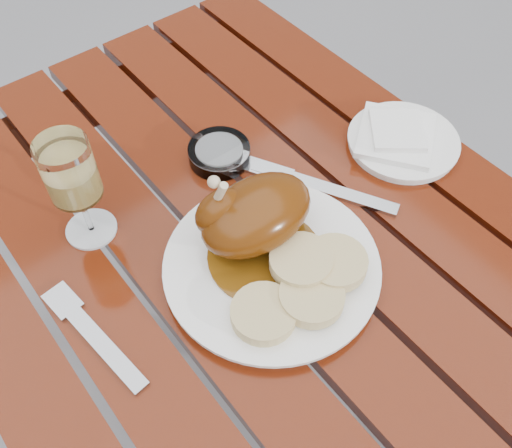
{
  "coord_description": "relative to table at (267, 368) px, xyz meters",
  "views": [
    {
      "loc": [
        -0.3,
        -0.34,
        1.42
      ],
      "look_at": [
        0.01,
        0.05,
        0.78
      ],
      "focal_mm": 40.0,
      "sensor_mm": 36.0,
      "label": 1
    }
  ],
  "objects": [
    {
      "name": "fork",
      "position": [
        -0.25,
        0.04,
        0.38
      ],
      "size": [
        0.04,
        0.18,
        0.01
      ],
      "primitive_type": "cube",
      "rotation": [
        0.0,
        0.0,
        0.11
      ],
      "color": "gray",
      "rests_on": "table"
    },
    {
      "name": "ashtray",
      "position": [
        0.06,
        0.21,
        0.39
      ],
      "size": [
        0.13,
        0.13,
        0.03
      ],
      "primitive_type": "cylinder",
      "rotation": [
        0.0,
        0.0,
        -0.43
      ],
      "color": "#B2B7BC",
      "rests_on": "table"
    },
    {
      "name": "dinner_plate",
      "position": [
        -0.01,
        -0.01,
        0.38
      ],
      "size": [
        0.31,
        0.31,
        0.02
      ],
      "primitive_type": "cylinder",
      "rotation": [
        0.0,
        0.0,
        0.02
      ],
      "color": "white",
      "rests_on": "table"
    },
    {
      "name": "roast_duck",
      "position": [
        -0.0,
        0.04,
        0.44
      ],
      "size": [
        0.18,
        0.17,
        0.12
      ],
      "color": "#633A0B",
      "rests_on": "dinner_plate"
    },
    {
      "name": "bread_dumplings",
      "position": [
        -0.0,
        -0.07,
        0.41
      ],
      "size": [
        0.21,
        0.13,
        0.03
      ],
      "color": "#D1BB7F",
      "rests_on": "dinner_plate"
    },
    {
      "name": "napkin",
      "position": [
        0.31,
        0.05,
        0.4
      ],
      "size": [
        0.17,
        0.17,
        0.01
      ],
      "primitive_type": "cube",
      "rotation": [
        0.0,
        0.0,
        0.62
      ],
      "color": "white",
      "rests_on": "side_plate"
    },
    {
      "name": "wine_glass",
      "position": [
        -0.17,
        0.21,
        0.46
      ],
      "size": [
        0.09,
        0.09,
        0.18
      ],
      "primitive_type": "cylinder",
      "rotation": [
        0.0,
        0.0,
        0.27
      ],
      "color": "#DABE63",
      "rests_on": "table"
    },
    {
      "name": "table",
      "position": [
        0.0,
        0.0,
        0.0
      ],
      "size": [
        0.8,
        1.2,
        0.75
      ],
      "primitive_type": "cube",
      "color": "maroon",
      "rests_on": "ground"
    },
    {
      "name": "ground",
      "position": [
        0.0,
        0.0,
        -0.38
      ],
      "size": [
        60.0,
        60.0,
        0.0
      ],
      "primitive_type": "plane",
      "color": "slate",
      "rests_on": "ground"
    },
    {
      "name": "knife",
      "position": [
        0.15,
        0.05,
        0.38
      ],
      "size": [
        0.13,
        0.22,
        0.01
      ],
      "primitive_type": "cube",
      "rotation": [
        0.0,
        0.0,
        0.49
      ],
      "color": "gray",
      "rests_on": "table"
    },
    {
      "name": "side_plate",
      "position": [
        0.32,
        0.04,
        0.38
      ],
      "size": [
        0.23,
        0.23,
        0.01
      ],
      "primitive_type": "cylinder",
      "rotation": [
        0.0,
        0.0,
        -0.31
      ],
      "color": "white",
      "rests_on": "table"
    }
  ]
}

